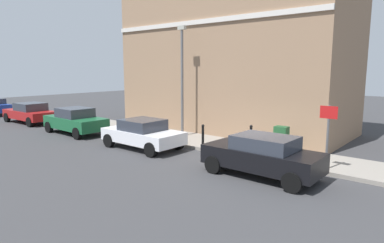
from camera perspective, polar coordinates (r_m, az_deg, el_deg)
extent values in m
plane|color=#38383A|center=(13.23, 9.11, -7.29)|extent=(80.00, 80.00, 0.00)
cube|color=gray|center=(18.25, -4.15, -2.45)|extent=(2.59, 30.00, 0.15)
cube|color=#937256|center=(20.47, 7.25, 10.97)|extent=(6.12, 13.22, 8.84)
cube|color=silver|center=(18.09, 1.84, 16.74)|extent=(0.12, 13.22, 0.24)
cube|color=black|center=(11.76, 11.81, -6.14)|extent=(1.72, 4.05, 0.66)
cube|color=#2D333D|center=(11.58, 12.40, -3.59)|extent=(1.50, 2.04, 0.48)
cylinder|color=black|center=(11.96, 3.68, -7.36)|extent=(0.23, 0.64, 0.64)
cylinder|color=black|center=(13.22, 7.79, -5.84)|extent=(0.23, 0.64, 0.64)
cylinder|color=black|center=(10.57, 16.77, -9.96)|extent=(0.23, 0.64, 0.64)
cylinder|color=black|center=(11.97, 19.83, -7.88)|extent=(0.23, 0.64, 0.64)
cube|color=silver|center=(15.70, -8.43, -2.44)|extent=(1.82, 3.98, 0.56)
cube|color=#2D333D|center=(15.61, -8.47, -0.58)|extent=(1.60, 1.80, 0.52)
cylinder|color=black|center=(16.33, -14.03, -3.17)|extent=(0.22, 0.64, 0.64)
cylinder|color=black|center=(17.37, -9.48, -2.30)|extent=(0.22, 0.64, 0.64)
cylinder|color=black|center=(14.16, -7.08, -4.82)|extent=(0.22, 0.64, 0.64)
cylinder|color=black|center=(15.36, -2.41, -3.67)|extent=(0.22, 0.64, 0.64)
cube|color=#195933|center=(20.22, -19.32, -0.18)|extent=(1.80, 4.17, 0.65)
cube|color=#2D333D|center=(20.14, -19.41, 1.44)|extent=(1.56, 1.85, 0.54)
cylinder|color=black|center=(21.21, -23.29, -0.88)|extent=(0.23, 0.64, 0.64)
cylinder|color=black|center=(21.98, -19.45, -0.34)|extent=(0.23, 0.64, 0.64)
cylinder|color=black|center=(18.56, -19.08, -1.96)|extent=(0.23, 0.64, 0.64)
cylinder|color=black|center=(19.43, -14.90, -1.29)|extent=(0.23, 0.64, 0.64)
cube|color=maroon|center=(25.50, -26.02, 1.12)|extent=(1.86, 4.43, 0.56)
cube|color=#2D333D|center=(25.27, -25.90, 2.27)|extent=(1.59, 1.91, 0.54)
cylinder|color=black|center=(26.69, -29.10, 0.60)|extent=(0.24, 0.65, 0.64)
cylinder|color=black|center=(27.36, -25.93, 1.01)|extent=(0.24, 0.65, 0.64)
cylinder|color=black|center=(23.71, -26.02, -0.09)|extent=(0.24, 0.65, 0.64)
cylinder|color=black|center=(24.46, -22.56, 0.39)|extent=(0.24, 0.65, 0.64)
cylinder|color=black|center=(30.36, -28.78, 1.51)|extent=(0.23, 0.64, 0.64)
cube|color=#1E4C28|center=(14.56, 15.00, -3.05)|extent=(0.40, 0.55, 1.15)
cube|color=#333333|center=(14.67, 14.92, -5.09)|extent=(0.46, 0.61, 0.08)
cylinder|color=black|center=(15.33, 10.03, -2.66)|extent=(0.12, 0.12, 0.95)
sphere|color=black|center=(15.24, 10.08, -0.83)|extent=(0.14, 0.14, 0.14)
cylinder|color=black|center=(15.28, 1.87, -2.56)|extent=(0.12, 0.12, 0.95)
sphere|color=black|center=(15.19, 1.88, -0.73)|extent=(0.14, 0.14, 0.14)
cylinder|color=#59595B|center=(12.61, 22.17, -2.58)|extent=(0.08, 0.08, 2.30)
cube|color=white|center=(12.45, 22.39, 1.47)|extent=(0.03, 0.56, 0.40)
cube|color=red|center=(12.44, 22.37, 1.46)|extent=(0.01, 0.60, 0.44)
cylinder|color=#59595B|center=(17.59, -1.70, 6.43)|extent=(0.14, 0.14, 5.50)
cube|color=#A5A599|center=(17.69, -1.75, 15.75)|extent=(0.20, 0.44, 0.20)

